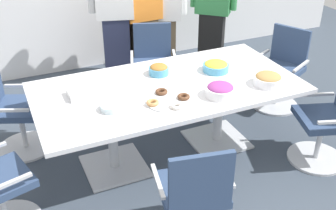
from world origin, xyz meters
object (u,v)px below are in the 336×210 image
Objects in this scene: office_chair_5 at (193,200)px; snack_bowl_cookies at (268,79)px; person_standing_1 at (143,12)px; napkin_pile at (80,93)px; snack_bowl_candy_mix at (220,90)px; snack_bowl_pretzels at (159,69)px; office_chair_2 at (153,69)px; snack_bowl_chips_yellow at (216,66)px; office_chair_3 at (14,113)px; donut_platter at (168,100)px; person_standing_2 at (163,13)px; person_standing_0 at (115,10)px; office_chair_0 at (328,123)px; office_chair_1 at (281,73)px; person_standing_3 at (213,7)px; conference_table at (168,98)px; plate_stack at (112,107)px.

snack_bowl_cookies is (1.12, 0.74, 0.40)m from office_chair_5.
napkin_pile is at bearing 48.37° from person_standing_1.
snack_bowl_candy_mix reaches higher than snack_bowl_pretzels.
snack_bowl_candy_mix is at bearing 110.81° from office_chair_2.
snack_bowl_chips_yellow is 0.51m from snack_bowl_candy_mix.
donut_platter is at bearing 73.43° from office_chair_3.
snack_bowl_cookies is (0.17, -1.99, -0.06)m from person_standing_2.
snack_bowl_candy_mix is 0.46m from donut_platter.
person_standing_0 reaches higher than person_standing_2.
person_standing_0 reaches higher than office_chair_2.
office_chair_2 is 2.25m from office_chair_5.
person_standing_0 is 1.06× the size of person_standing_1.
office_chair_1 is (0.27, 1.08, 0.00)m from office_chair_0.
person_standing_1 is 1.95m from donut_platter.
snack_bowl_pretzels is (-1.58, -0.13, 0.39)m from office_chair_1.
napkin_pile is at bearing 75.70° from person_standing_3.
office_chair_2 is at bearing 77.12° from person_standing_2.
snack_bowl_pretzels is at bearing 72.28° from office_chair_0.
person_standing_0 is (0.03, 1.62, 0.37)m from conference_table.
conference_table is 9.64× the size of snack_bowl_chips_yellow.
office_chair_2 is at bearing 48.27° from office_chair_0.
person_standing_0 reaches higher than snack_bowl_cookies.
office_chair_5 is at bearing -104.81° from conference_table.
office_chair_5 is 0.48× the size of person_standing_0.
snack_bowl_candy_mix is 1.38× the size of plate_stack.
office_chair_5 is (1.03, -1.78, 0.00)m from office_chair_3.
office_chair_0 is at bearing 139.21° from office_chair_1.
snack_bowl_cookies is at bearing 44.28° from office_chair_5.
office_chair_0 is 3.58× the size of snack_bowl_candy_mix.
person_standing_1 is 2.01m from snack_bowl_cookies.
person_standing_3 is at bearing 44.78° from snack_bowl_pretzels.
conference_table is at bearing 84.52° from office_chair_3.
snack_bowl_pretzels is 0.49× the size of donut_platter.
person_standing_3 is 1.98m from snack_bowl_cookies.
person_standing_1 is 6.87× the size of snack_bowl_cookies.
donut_platter is 0.48m from plate_stack.
office_chair_5 is at bearing -101.60° from donut_platter.
office_chair_2 is at bearing 125.89° from office_chair_3.
person_standing_0 is (0.32, 2.71, 0.59)m from office_chair_5.
snack_bowl_chips_yellow is (-0.79, -1.47, -0.08)m from person_standing_3.
napkin_pile is (-0.79, -0.13, -0.02)m from snack_bowl_pretzels.
snack_bowl_cookies is at bearing 107.55° from office_chair_1.
donut_platter is (-1.46, -1.84, -0.12)m from person_standing_3.
office_chair_1 reaches higher than napkin_pile.
donut_platter is 1.94× the size of napkin_pile.
conference_table is at bearing 66.15° from donut_platter.
snack_bowl_candy_mix is at bearing -178.97° from snack_bowl_cookies.
napkin_pile reaches higher than conference_table.
snack_bowl_pretzels is (-0.28, -0.83, 0.39)m from office_chair_2.
office_chair_3 is 0.54× the size of person_standing_3.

